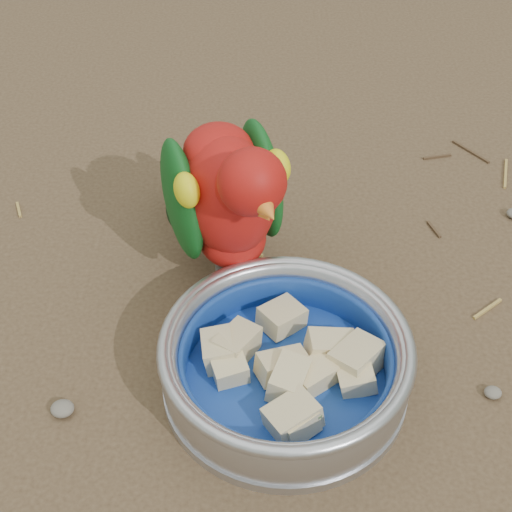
# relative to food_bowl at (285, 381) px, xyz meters

# --- Properties ---
(ground) EXTENTS (60.00, 60.00, 0.00)m
(ground) POSITION_rel_food_bowl_xyz_m (-0.02, -0.05, -0.01)
(ground) COLOR brown
(food_bowl) EXTENTS (0.22, 0.22, 0.02)m
(food_bowl) POSITION_rel_food_bowl_xyz_m (0.00, 0.00, 0.00)
(food_bowl) COLOR #B2B2BA
(food_bowl) RESTS_ON ground
(bowl_wall) EXTENTS (0.22, 0.22, 0.04)m
(bowl_wall) POSITION_rel_food_bowl_xyz_m (0.00, 0.00, 0.03)
(bowl_wall) COLOR #B2B2BA
(bowl_wall) RESTS_ON food_bowl
(fruit_wedges) EXTENTS (0.13, 0.13, 0.03)m
(fruit_wedges) POSITION_rel_food_bowl_xyz_m (0.00, 0.00, 0.02)
(fruit_wedges) COLOR beige
(fruit_wedges) RESTS_ON food_bowl
(lory_parrot) EXTENTS (0.20, 0.26, 0.19)m
(lory_parrot) POSITION_rel_food_bowl_xyz_m (-0.05, 0.14, 0.09)
(lory_parrot) COLOR #A8130F
(lory_parrot) RESTS_ON ground
(ground_debris) EXTENTS (0.90, 0.80, 0.01)m
(ground_debris) POSITION_rel_food_bowl_xyz_m (0.00, -0.04, -0.01)
(ground_debris) COLOR #AD8B43
(ground_debris) RESTS_ON ground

